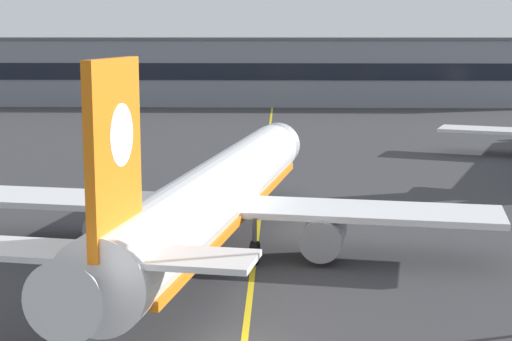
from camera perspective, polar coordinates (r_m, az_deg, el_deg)
name	(u,v)px	position (r m, az deg, el deg)	size (l,w,h in m)	color
taxiway_centreline	(261,199)	(62.08, 0.37, -2.03)	(0.30, 180.00, 0.01)	yellow
airliner_foreground	(216,196)	(46.60, -2.78, -1.77)	(32.35, 41.36, 11.65)	white
safety_cone_by_nose_gear	(240,191)	(64.12, -1.14, -1.43)	(0.44, 0.44, 0.55)	orange
terminal_building	(234,71)	(142.86, -1.57, 6.96)	(114.31, 12.40, 11.59)	gray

